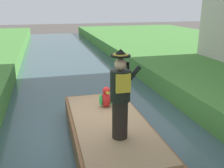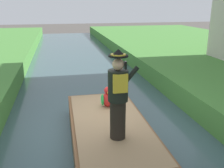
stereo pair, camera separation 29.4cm
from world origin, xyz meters
TOP-DOWN VIEW (x-y plane):
  - ground_plane at (0.00, 0.00)m, footprint 80.00×80.00m
  - canal_water at (0.00, 0.00)m, footprint 5.38×48.00m
  - boat at (0.00, -0.74)m, footprint 1.85×4.22m
  - person_pirate at (0.02, -1.48)m, footprint 0.61×0.42m
  - parrot_plush at (0.13, 0.19)m, footprint 0.36×0.35m

SIDE VIEW (x-z plane):
  - ground_plane at x=0.00m, z-range 0.00..0.00m
  - canal_water at x=0.00m, z-range 0.00..0.10m
  - boat at x=0.00m, z-range 0.10..0.71m
  - parrot_plush at x=0.13m, z-range 0.67..1.24m
  - person_pirate at x=0.02m, z-range 0.71..2.56m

